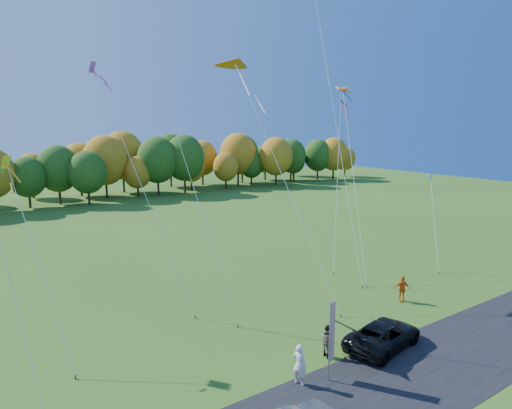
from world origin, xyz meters
TOP-DOWN VIEW (x-y plane):
  - ground at (0.00, 0.00)m, footprint 160.00×160.00m
  - asphalt_strip at (0.00, -4.00)m, footprint 90.00×6.00m
  - tree_line at (0.00, 55.00)m, footprint 116.00×12.00m
  - black_suv at (3.20, -1.30)m, footprint 5.31×3.12m
  - person_tailgate_a at (-2.72, -1.44)m, footprint 0.65×0.81m
  - person_tailgate_b at (0.11, -0.31)m, footprint 0.77×0.92m
  - person_east at (9.27, 2.25)m, footprint 1.11×0.84m
  - feather_flag at (-1.25, -1.92)m, footprint 0.49×0.22m
  - kite_delta_blue at (-4.38, 10.55)m, footprint 6.49×11.94m
  - kite_parafoil_orange at (11.30, 12.11)m, footprint 6.81×14.09m
  - kite_delta_red at (3.54, 8.47)m, footprint 2.88×11.60m
  - kite_parafoil_rainbow at (11.80, 9.32)m, footprint 6.24×8.32m
  - kite_diamond_yellow at (-11.79, 7.93)m, footprint 1.99×6.72m
  - kite_diamond_green at (-13.51, 3.07)m, footprint 1.70×4.06m
  - kite_diamond_white at (11.78, 11.12)m, footprint 5.48×5.30m
  - kite_diamond_pink at (-5.22, 10.58)m, footprint 4.27×6.41m
  - kite_diamond_blue_low at (18.02, 5.97)m, footprint 3.69×3.99m

SIDE VIEW (x-z plane):
  - ground at x=0.00m, z-range 0.00..0.00m
  - tree_line at x=0.00m, z-range -5.00..5.00m
  - asphalt_strip at x=0.00m, z-range 0.00..0.01m
  - black_suv at x=3.20m, z-range 0.00..1.39m
  - person_tailgate_b at x=0.11m, z-range 0.00..1.69m
  - person_east at x=9.27m, z-range 0.00..1.75m
  - person_tailgate_a at x=-2.72m, z-range 0.00..1.94m
  - feather_flag at x=-1.25m, z-range 0.43..4.30m
  - kite_diamond_blue_low at x=18.02m, z-range -0.19..7.59m
  - kite_diamond_yellow at x=-11.79m, z-range -0.18..10.30m
  - kite_diamond_green at x=-13.51m, z-range -0.06..11.63m
  - kite_diamond_white at x=11.78m, z-range -0.30..14.42m
  - kite_parafoil_rainbow at x=11.80m, z-range -0.13..15.08m
  - kite_diamond_pink at x=-5.22m, z-range -0.22..15.63m
  - kite_delta_red at x=3.54m, z-range 0.13..17.87m
  - kite_delta_blue at x=-4.38m, z-range -0.54..31.93m
  - kite_parafoil_orange at x=11.30m, z-range -0.24..31.76m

